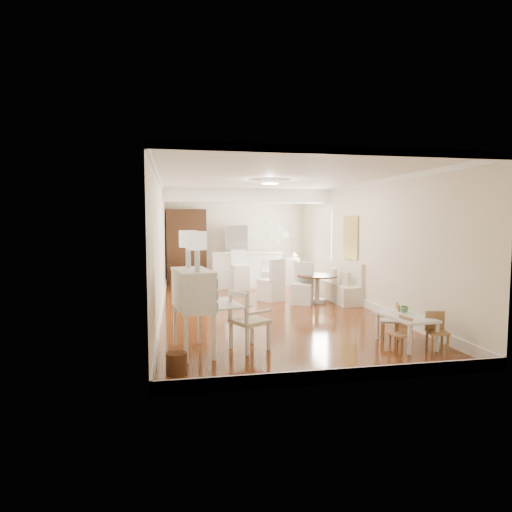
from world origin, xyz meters
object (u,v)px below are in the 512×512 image
object	(u,v)px
kids_chair_c	(437,332)
slip_chair_far	(271,280)
dining_table	(317,289)
bar_stool_right	(268,275)
bar_stool_left	(240,270)
pantry_cabinet	(186,247)
kids_table	(406,330)
slip_chair_near	(302,283)
wicker_basket	(177,363)
kids_chair_a	(400,334)
sideboard	(293,272)
kids_chair_b	(390,320)
secretary_bureau	(193,311)
fridge	(247,254)
gustavian_armchair	(250,320)
breakfast_counter	(246,270)

from	to	relation	value
kids_chair_c	slip_chair_far	distance (m)	4.71
dining_table	bar_stool_right	world-z (taller)	bar_stool_right
bar_stool_left	pantry_cabinet	distance (m)	2.21
kids_table	slip_chair_near	world-z (taller)	slip_chair_near
wicker_basket	kids_chair_c	world-z (taller)	kids_chair_c
wicker_basket	pantry_cabinet	size ratio (longest dim) A/B	0.12
bar_stool_left	kids_chair_a	bearing A→B (deg)	-82.55
pantry_cabinet	sideboard	xyz separation A→B (m)	(3.15, -0.95, -0.74)
wicker_basket	kids_chair_b	size ratio (longest dim) A/B	0.46
kids_chair_a	slip_chair_near	distance (m)	3.83
secretary_bureau	kids_chair_c	world-z (taller)	secretary_bureau
kids_table	kids_chair_a	size ratio (longest dim) A/B	1.81
dining_table	slip_chair_near	xyz separation A→B (m)	(-0.41, -0.13, 0.16)
kids_table	sideboard	world-z (taller)	sideboard
wicker_basket	bar_stool_left	xyz separation A→B (m)	(1.79, 6.41, 0.43)
kids_table	kids_chair_a	bearing A→B (deg)	-132.10
slip_chair_far	bar_stool_right	size ratio (longest dim) A/B	1.15
dining_table	bar_stool_left	bearing A→B (deg)	125.59
kids_table	kids_chair_a	xyz separation A→B (m)	(-0.26, -0.29, 0.03)
wicker_basket	kids_chair_c	bearing A→B (deg)	3.71
dining_table	kids_chair_a	bearing A→B (deg)	-90.76
fridge	sideboard	distance (m)	1.63
slip_chair_far	fridge	bearing A→B (deg)	-122.89
wicker_basket	gustavian_armchair	bearing A→B (deg)	37.92
wicker_basket	sideboard	bearing A→B (deg)	63.52
sideboard	slip_chair_near	bearing A→B (deg)	-80.24
kids_table	slip_chair_far	size ratio (longest dim) A/B	0.92
kids_table	kids_chair_b	size ratio (longest dim) A/B	1.61
kids_chair_b	pantry_cabinet	size ratio (longest dim) A/B	0.26
kids_chair_a	kids_chair_b	size ratio (longest dim) A/B	0.89
kids_chair_c	kids_chair_a	bearing A→B (deg)	-174.65
pantry_cabinet	bar_stool_right	bearing A→B (deg)	-41.24
slip_chair_near	bar_stool_left	xyz separation A→B (m)	(-1.13, 2.28, 0.08)
bar_stool_left	dining_table	bearing A→B (deg)	-60.66
dining_table	bar_stool_right	bearing A→B (deg)	113.75
breakfast_counter	kids_chair_b	bearing A→B (deg)	-76.00
wicker_basket	bar_stool_right	xyz separation A→B (m)	(2.53, 6.07, 0.31)
gustavian_armchair	fridge	xyz separation A→B (m)	(1.16, 7.10, 0.45)
kids_table	slip_chair_near	xyz separation A→B (m)	(-0.61, 3.51, 0.25)
gustavian_armchair	fridge	size ratio (longest dim) A/B	0.50
secretary_bureau	wicker_basket	bearing A→B (deg)	-116.12
breakfast_counter	secretary_bureau	bearing A→B (deg)	-106.56
bar_stool_right	fridge	xyz separation A→B (m)	(-0.28, 1.88, 0.45)
wicker_basket	slip_chair_far	xyz separation A→B (m)	(2.29, 4.69, 0.38)
dining_table	slip_chair_far	distance (m)	1.13
secretary_bureau	kids_chair_c	xyz separation A→B (m)	(3.59, -0.60, -0.32)
slip_chair_near	bar_stool_left	bearing A→B (deg)	143.59
secretary_bureau	dining_table	size ratio (longest dim) A/B	1.28
gustavian_armchair	slip_chair_far	size ratio (longest dim) A/B	0.88
bar_stool_right	slip_chair_far	bearing A→B (deg)	-99.21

